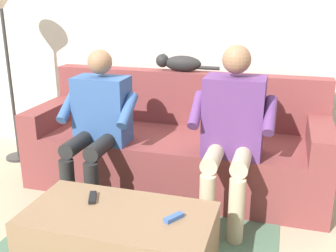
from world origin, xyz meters
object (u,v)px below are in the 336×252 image
Objects in this scene: remote_black at (93,197)px; floor_lamp at (2,17)px; cat_on_backrest at (179,63)px; couch at (177,148)px; coffee_table at (120,243)px; person_right_seated at (98,120)px; remote_blue at (174,218)px; person_left_seated at (232,125)px.

floor_lamp reaches higher than remote_black.
floor_lamp reaches higher than cat_on_backrest.
couch is 4.30× the size of cat_on_backrest.
coffee_table is at bearing 41.86° from remote_black.
coffee_table is at bearing 121.43° from person_right_seated.
floor_lamp reaches higher than couch.
remote_blue is 2.42m from floor_lamp.
remote_black is 0.50m from remote_blue.
coffee_table is 8.95× the size of remote_blue.
person_left_seated is 2.18m from floor_lamp.
couch is at bearing -138.75° from person_right_seated.
couch is 18.27× the size of remote_black.
floor_lamp is at bearing 7.55° from cat_on_backrest.
person_left_seated is at bearing 128.88° from cat_on_backrest.
floor_lamp is (1.09, -0.50, 0.67)m from person_right_seated.
coffee_table is 0.90× the size of person_right_seated.
person_left_seated is at bearing -120.58° from coffee_table.
couch is at bearing 147.69° from remote_black.
couch reaches higher than coffee_table.
remote_blue is (-0.49, 0.08, 0.00)m from remote_black.
coffee_table is (0.00, 1.20, -0.11)m from couch.
person_left_seated is at bearing -178.39° from person_right_seated.
remote_black is at bearing 46.62° from person_left_seated.
person_left_seated is 0.76× the size of floor_lamp.
coffee_table is 2.29m from floor_lamp.
coffee_table is 0.86× the size of person_left_seated.
floor_lamp is at bearing -12.99° from person_left_seated.
floor_lamp is at bearing -24.57° from person_right_seated.
cat_on_backrest is at bearing -133.47° from remote_blue.
person_right_seated is at bearing 1.61° from person_left_seated.
cat_on_backrest is at bearing -87.54° from coffee_table.
remote_black is at bearing 112.30° from person_right_seated.
cat_on_backrest is 1.60m from remote_blue.
person_left_seated is 0.95m from person_right_seated.
remote_blue is at bearing 58.33° from remote_black.
remote_black is 0.08× the size of floor_lamp.
person_left_seated is (-0.48, 0.39, 0.36)m from couch.
remote_black is (0.67, 0.71, -0.26)m from person_left_seated.
person_right_seated reaches higher than remote_blue.
cat_on_backrest is (0.06, -0.28, 0.64)m from couch.
cat_on_backrest is at bearing -120.67° from person_right_seated.
person_left_seated is 9.32× the size of remote_black.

